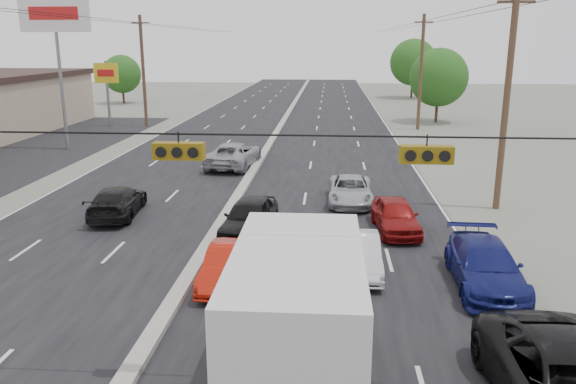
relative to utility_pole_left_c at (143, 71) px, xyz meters
name	(u,v)px	position (x,y,z in m)	size (l,w,h in m)	color
ground	(127,381)	(12.50, -40.00, -5.11)	(200.00, 200.00, 0.00)	#606356
road_surface	(268,148)	(12.50, -10.00, -5.11)	(20.00, 160.00, 0.02)	black
center_median	(268,146)	(12.50, -10.00, -5.01)	(0.50, 160.00, 0.20)	gray
parking_lot	(13,157)	(-4.50, -15.00, -5.11)	(10.00, 42.00, 0.02)	black
utility_pole_left_c	(143,71)	(0.00, 0.00, 0.00)	(1.60, 0.30, 10.00)	#422D1E
utility_pole_right_b	(506,100)	(25.00, -25.00, 0.00)	(1.60, 0.30, 10.00)	#422D1E
utility_pole_right_c	(421,72)	(25.00, 0.00, 0.00)	(1.60, 0.30, 10.00)	#422D1E
traffic_signals	(174,149)	(13.90, -40.00, 0.39)	(25.00, 0.30, 0.54)	black
pole_sign_billboard	(55,24)	(-2.00, -12.00, 3.76)	(5.00, 0.25, 11.00)	slate
pole_sign_far	(107,78)	(-3.50, 0.00, -0.70)	(2.20, 0.25, 6.00)	slate
tree_left_far	(122,74)	(-9.50, 20.00, -1.39)	(4.80, 4.80, 6.12)	#382619
tree_right_mid	(439,77)	(27.50, 5.00, -0.77)	(5.60, 5.60, 7.14)	#382619
tree_right_far	(413,62)	(28.50, 30.00, -0.15)	(6.40, 6.40, 8.16)	#382619
box_truck	(299,318)	(16.49, -40.21, -3.24)	(2.59, 7.20, 3.64)	black
red_sedan	(229,266)	(13.90, -34.42, -4.48)	(1.33, 3.80, 1.25)	#B0190A
queue_car_a	(249,218)	(13.90, -29.67, -4.35)	(1.79, 4.44, 1.51)	black
queue_car_b	(359,254)	(18.17, -33.13, -4.48)	(1.34, 3.83, 1.26)	silver
queue_car_c	(350,191)	(18.15, -24.57, -4.48)	(2.08, 4.52, 1.26)	#AAADB1
queue_car_d	(485,266)	(22.10, -34.09, -4.39)	(2.00, 4.93, 1.43)	navy
queue_car_e	(396,216)	(19.86, -28.78, -4.42)	(1.63, 4.04, 1.38)	maroon
oncoming_near	(117,202)	(7.59, -27.49, -4.44)	(1.88, 4.62, 1.34)	black
oncoming_far	(234,155)	(11.10, -16.83, -4.33)	(2.56, 5.56, 1.55)	#97999E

